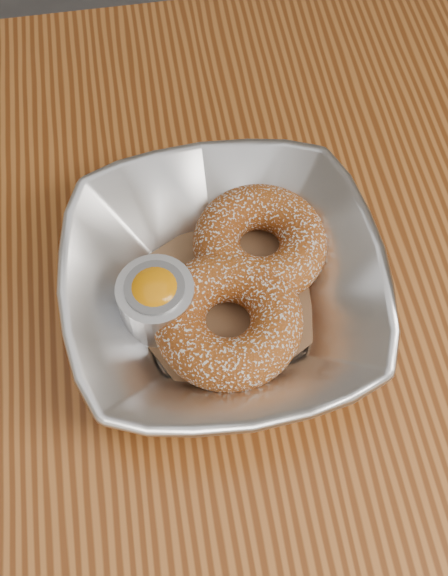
{
  "coord_description": "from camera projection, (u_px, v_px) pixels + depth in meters",
  "views": [
    {
      "loc": [
        -0.05,
        -0.22,
        1.25
      ],
      "look_at": [
        -0.01,
        0.03,
        0.78
      ],
      "focal_mm": 42.0,
      "sensor_mm": 36.0,
      "label": 1
    }
  ],
  "objects": [
    {
      "name": "parchment",
      "position": [
        224.0,
        300.0,
        0.55
      ],
      "size": [
        0.2,
        0.2,
        0.0
      ],
      "primitive_type": "cube",
      "rotation": [
        0.0,
        0.0,
        0.49
      ],
      "color": "brown",
      "rests_on": "table"
    },
    {
      "name": "donut_front",
      "position": [
        228.0,
        319.0,
        0.52
      ],
      "size": [
        0.13,
        0.13,
        0.04
      ],
      "primitive_type": "torus",
      "rotation": [
        0.0,
        0.0,
        0.11
      ],
      "color": "#904315",
      "rests_on": "parchment"
    },
    {
      "name": "table",
      "position": [
        242.0,
        374.0,
        0.63
      ],
      "size": [
        1.2,
        0.8,
        0.75
      ],
      "color": "brown",
      "rests_on": "ground_plane"
    },
    {
      "name": "serving_bowl",
      "position": [
        224.0,
        288.0,
        0.53
      ],
      "size": [
        0.25,
        0.25,
        0.06
      ],
      "primitive_type": "imported",
      "color": "silver",
      "rests_on": "table"
    },
    {
      "name": "ramekin",
      "position": [
        157.0,
        300.0,
        0.52
      ],
      "size": [
        0.06,
        0.06,
        0.05
      ],
      "color": "silver",
      "rests_on": "table"
    },
    {
      "name": "ground_plane",
      "position": [
        234.0,
        504.0,
        1.21
      ],
      "size": [
        4.0,
        4.0,
        0.0
      ],
      "primitive_type": "plane",
      "color": "#565659",
      "rests_on": "ground"
    },
    {
      "name": "donut_back",
      "position": [
        260.0,
        243.0,
        0.55
      ],
      "size": [
        0.14,
        0.14,
        0.04
      ],
      "primitive_type": "torus",
      "rotation": [
        0.0,
        0.0,
        -0.37
      ],
      "color": "#904315",
      "rests_on": "parchment"
    }
  ]
}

